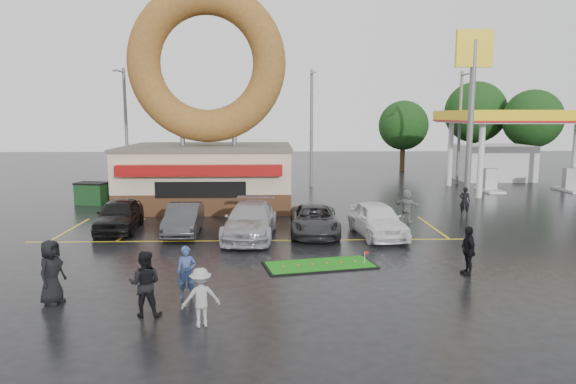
{
  "coord_description": "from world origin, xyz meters",
  "views": [
    {
      "loc": [
        0.98,
        -19.05,
        5.59
      ],
      "look_at": [
        1.65,
        3.4,
        2.2
      ],
      "focal_mm": 32.0,
      "sensor_mm": 36.0,
      "label": 1
    }
  ],
  "objects_px": {
    "car_grey": "(314,220)",
    "streetlight_right": "(460,125)",
    "streetlight_left": "(126,126)",
    "car_white": "(377,220)",
    "shell_sign": "(472,85)",
    "putting_green": "(320,265)",
    "person_blue": "(187,272)",
    "car_dgrey": "(184,219)",
    "streetlight_mid": "(312,125)",
    "dumpster": "(92,194)",
    "person_cameraman": "(468,250)",
    "donut_shop": "(208,133)",
    "gas_station": "(514,139)",
    "car_silver": "(250,220)",
    "car_black": "(119,215)"
  },
  "relations": [
    {
      "from": "car_grey",
      "to": "streetlight_right",
      "type": "bearing_deg",
      "value": 54.68
    },
    {
      "from": "streetlight_left",
      "to": "car_white",
      "type": "bearing_deg",
      "value": -45.08
    },
    {
      "from": "shell_sign",
      "to": "putting_green",
      "type": "relative_size",
      "value": 2.42
    },
    {
      "from": "person_blue",
      "to": "car_dgrey",
      "type": "bearing_deg",
      "value": 92.68
    },
    {
      "from": "car_dgrey",
      "to": "car_white",
      "type": "distance_m",
      "value": 9.09
    },
    {
      "from": "streetlight_mid",
      "to": "dumpster",
      "type": "height_order",
      "value": "streetlight_mid"
    },
    {
      "from": "shell_sign",
      "to": "streetlight_right",
      "type": "height_order",
      "value": "shell_sign"
    },
    {
      "from": "person_cameraman",
      "to": "putting_green",
      "type": "distance_m",
      "value": 5.32
    },
    {
      "from": "streetlight_mid",
      "to": "dumpster",
      "type": "bearing_deg",
      "value": -151.99
    },
    {
      "from": "streetlight_left",
      "to": "dumpster",
      "type": "height_order",
      "value": "streetlight_left"
    },
    {
      "from": "streetlight_mid",
      "to": "car_dgrey",
      "type": "relative_size",
      "value": 2.09
    },
    {
      "from": "donut_shop",
      "to": "streetlight_left",
      "type": "relative_size",
      "value": 1.5
    },
    {
      "from": "streetlight_mid",
      "to": "car_white",
      "type": "relative_size",
      "value": 1.93
    },
    {
      "from": "donut_shop",
      "to": "streetlight_right",
      "type": "bearing_deg",
      "value": 25.21
    },
    {
      "from": "shell_sign",
      "to": "gas_station",
      "type": "bearing_deg",
      "value": 51.93
    },
    {
      "from": "putting_green",
      "to": "streetlight_mid",
      "type": "bearing_deg",
      "value": 86.59
    },
    {
      "from": "streetlight_mid",
      "to": "streetlight_left",
      "type": "bearing_deg",
      "value": -175.91
    },
    {
      "from": "dumpster",
      "to": "streetlight_mid",
      "type": "bearing_deg",
      "value": 39.64
    },
    {
      "from": "car_silver",
      "to": "person_blue",
      "type": "bearing_deg",
      "value": -97.61
    },
    {
      "from": "car_dgrey",
      "to": "streetlight_mid",
      "type": "bearing_deg",
      "value": 64.01
    },
    {
      "from": "person_blue",
      "to": "streetlight_left",
      "type": "bearing_deg",
      "value": 101.74
    },
    {
      "from": "streetlight_mid",
      "to": "person_cameraman",
      "type": "xyz_separation_m",
      "value": [
        3.84,
        -22.64,
        -3.92
      ]
    },
    {
      "from": "streetlight_left",
      "to": "putting_green",
      "type": "distance_m",
      "value": 24.57
    },
    {
      "from": "streetlight_mid",
      "to": "person_blue",
      "type": "distance_m",
      "value": 25.68
    },
    {
      "from": "car_black",
      "to": "car_white",
      "type": "relative_size",
      "value": 0.98
    },
    {
      "from": "person_blue",
      "to": "putting_green",
      "type": "relative_size",
      "value": 0.37
    },
    {
      "from": "donut_shop",
      "to": "streetlight_left",
      "type": "height_order",
      "value": "donut_shop"
    },
    {
      "from": "dumpster",
      "to": "person_blue",
      "type": "bearing_deg",
      "value": -51.21
    },
    {
      "from": "streetlight_left",
      "to": "streetlight_mid",
      "type": "xyz_separation_m",
      "value": [
        14.0,
        1.0,
        0.0
      ]
    },
    {
      "from": "car_black",
      "to": "car_dgrey",
      "type": "height_order",
      "value": "car_black"
    },
    {
      "from": "car_white",
      "to": "person_cameraman",
      "type": "bearing_deg",
      "value": -77.74
    },
    {
      "from": "car_white",
      "to": "gas_station",
      "type": "bearing_deg",
      "value": 42.77
    },
    {
      "from": "gas_station",
      "to": "car_silver",
      "type": "distance_m",
      "value": 26.37
    },
    {
      "from": "gas_station",
      "to": "car_black",
      "type": "relative_size",
      "value": 2.98
    },
    {
      "from": "shell_sign",
      "to": "car_silver",
      "type": "xyz_separation_m",
      "value": [
        -13.06,
        -7.93,
        -6.59
      ]
    },
    {
      "from": "gas_station",
      "to": "streetlight_right",
      "type": "bearing_deg",
      "value": 166.25
    },
    {
      "from": "streetlight_right",
      "to": "car_black",
      "type": "bearing_deg",
      "value": -144.08
    },
    {
      "from": "shell_sign",
      "to": "car_silver",
      "type": "height_order",
      "value": "shell_sign"
    },
    {
      "from": "car_white",
      "to": "person_blue",
      "type": "bearing_deg",
      "value": -140.64
    },
    {
      "from": "streetlight_right",
      "to": "person_cameraman",
      "type": "relative_size",
      "value": 5.2
    },
    {
      "from": "donut_shop",
      "to": "car_grey",
      "type": "distance_m",
      "value": 10.92
    },
    {
      "from": "streetlight_right",
      "to": "car_white",
      "type": "bearing_deg",
      "value": -119.74
    },
    {
      "from": "streetlight_left",
      "to": "person_blue",
      "type": "bearing_deg",
      "value": -70.66
    },
    {
      "from": "donut_shop",
      "to": "streetlight_mid",
      "type": "xyz_separation_m",
      "value": [
        7.0,
        7.95,
        0.32
      ]
    },
    {
      "from": "streetlight_right",
      "to": "streetlight_left",
      "type": "bearing_deg",
      "value": -175.6
    },
    {
      "from": "streetlight_left",
      "to": "car_silver",
      "type": "relative_size",
      "value": 1.65
    },
    {
      "from": "dumpster",
      "to": "person_cameraman",
      "type": "bearing_deg",
      "value": -27.69
    },
    {
      "from": "streetlight_right",
      "to": "car_grey",
      "type": "bearing_deg",
      "value": -127.08
    },
    {
      "from": "car_black",
      "to": "car_grey",
      "type": "xyz_separation_m",
      "value": [
        9.41,
        -1.01,
        -0.11
      ]
    },
    {
      "from": "car_white",
      "to": "person_cameraman",
      "type": "relative_size",
      "value": 2.69
    }
  ]
}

